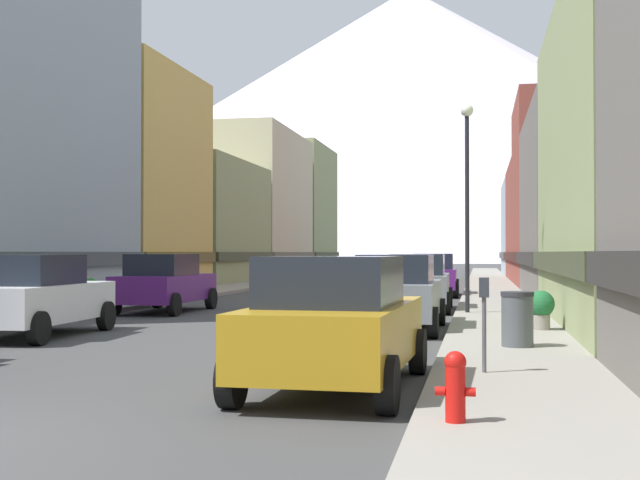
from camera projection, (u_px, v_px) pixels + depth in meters
sidewalk_left at (243, 287)px, 43.28m from camera, size 2.50×100.00×0.15m
sidewalk_right at (491, 289)px, 40.95m from camera, size 2.50×100.00×0.15m
storefront_left_2 at (84, 185)px, 38.97m from camera, size 9.84×8.93×10.22m
storefront_left_3 at (172, 225)px, 49.52m from camera, size 9.46×11.57×7.11m
storefront_left_4 at (237, 208)px, 62.05m from camera, size 8.93×13.45×10.61m
storefront_left_5 at (289, 212)px, 74.68m from camera, size 7.04×11.47×11.17m
storefront_right_2 at (619, 209)px, 32.15m from camera, size 7.16×12.26×7.21m
storefront_right_3 at (594, 197)px, 42.79m from camera, size 8.12×9.51×9.60m
storefront_right_4 at (574, 225)px, 53.23m from camera, size 8.39×11.69×7.36m
storefront_right_5 at (543, 231)px, 65.50m from camera, size 6.43×12.70×7.27m
car_left_1 at (34, 295)px, 18.27m from camera, size 2.20×4.46×1.78m
car_left_2 at (165, 283)px, 25.84m from camera, size 2.09×4.42×1.78m
car_right_0 at (335, 322)px, 11.24m from camera, size 2.18×4.46×1.78m
car_right_1 at (397, 292)px, 19.64m from camera, size 2.08×4.41×1.78m
car_right_2 at (418, 282)px, 26.41m from camera, size 2.13×4.43×1.78m
car_right_3 at (434, 275)px, 35.22m from camera, size 2.13×4.43×1.78m
fire_hydrant_near at (455, 384)px, 8.36m from camera, size 0.40×0.22×0.70m
parking_meter_near at (484, 311)px, 11.83m from camera, size 0.14×0.10×1.33m
trash_bin_right at (517, 319)px, 15.07m from camera, size 0.59×0.59×0.98m
potted_plant_0 at (541, 307)px, 18.34m from camera, size 0.59×0.59×0.85m
potted_plant_1 at (90, 290)px, 27.95m from camera, size 0.56×0.56×0.83m
streetlamp_right at (467, 176)px, 23.70m from camera, size 0.36×0.36×5.86m
mountain_backdrop at (409, 123)px, 266.78m from camera, size 262.53×262.53×85.48m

